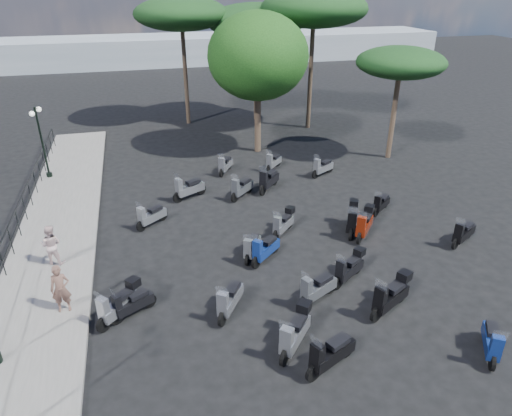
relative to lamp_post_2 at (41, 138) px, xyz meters
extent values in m
plane|color=black|center=(7.51, -10.86, -2.16)|extent=(120.00, 120.00, 0.00)
cube|color=#64625F|center=(1.01, -7.86, -2.09)|extent=(3.00, 30.00, 0.15)
cylinder|color=black|center=(-0.29, -8.75, -1.46)|extent=(0.04, 0.04, 1.10)
cylinder|color=black|center=(-0.29, -7.38, -1.46)|extent=(0.04, 0.04, 1.10)
cylinder|color=black|center=(-0.29, -6.01, -1.46)|extent=(0.04, 0.04, 1.10)
cylinder|color=black|center=(-0.29, -4.64, -1.46)|extent=(0.04, 0.04, 1.10)
cylinder|color=black|center=(-0.29, -3.28, -1.46)|extent=(0.04, 0.04, 1.10)
cylinder|color=black|center=(-0.29, -1.91, -1.46)|extent=(0.04, 0.04, 1.10)
cylinder|color=black|center=(-0.29, -0.54, -1.46)|extent=(0.04, 0.04, 1.10)
cylinder|color=black|center=(-0.29, 0.83, -1.46)|extent=(0.04, 0.04, 1.10)
cylinder|color=black|center=(-0.29, 2.20, -1.46)|extent=(0.04, 0.04, 1.10)
cylinder|color=black|center=(-0.29, 3.57, -1.46)|extent=(0.04, 0.04, 1.10)
cylinder|color=black|center=(-0.29, 4.94, -1.46)|extent=(0.04, 0.04, 1.10)
cube|color=black|center=(-0.29, -8.06, -0.93)|extent=(0.04, 26.00, 0.04)
cube|color=black|center=(-0.29, -8.06, -1.46)|extent=(0.04, 26.00, 0.04)
cylinder|color=black|center=(0.00, 0.00, -1.91)|extent=(0.28, 0.28, 0.21)
cylinder|color=black|center=(0.00, 0.00, -0.25)|extent=(0.10, 0.10, 3.53)
cylinder|color=black|center=(0.00, 0.00, 1.38)|extent=(0.22, 0.78, 0.04)
sphere|color=white|center=(0.09, 0.39, 1.30)|extent=(0.25, 0.25, 0.25)
sphere|color=white|center=(-0.09, -0.39, 1.30)|extent=(0.25, 0.25, 0.25)
imported|color=brown|center=(1.81, -11.16, -1.24)|extent=(0.57, 0.37, 1.55)
imported|color=#C5A7A7|center=(1.21, -8.38, -1.28)|extent=(0.83, 0.72, 1.47)
cylinder|color=black|center=(3.31, -12.02, -1.94)|extent=(0.43, 0.30, 0.45)
cylinder|color=black|center=(4.29, -11.48, -1.94)|extent=(0.43, 0.30, 0.45)
cube|color=black|center=(3.84, -11.73, -1.77)|extent=(1.21, 0.86, 0.32)
cube|color=black|center=(3.98, -11.65, -1.51)|extent=(0.62, 0.51, 0.13)
cube|color=black|center=(3.38, -11.99, -1.51)|extent=(0.31, 0.34, 0.65)
plane|color=white|center=(3.33, -12.02, -1.10)|extent=(0.24, 0.34, 0.34)
cylinder|color=black|center=(2.96, -12.24, -1.92)|extent=(0.43, 0.42, 0.50)
cylinder|color=black|center=(3.86, -11.39, -1.92)|extent=(0.43, 0.42, 0.50)
cube|color=#9A9DA4|center=(3.45, -11.78, -1.73)|extent=(1.22, 1.18, 0.35)
cube|color=black|center=(3.57, -11.66, -1.44)|extent=(0.66, 0.65, 0.14)
cube|color=#9A9DA4|center=(3.02, -12.18, -1.44)|extent=(0.38, 0.38, 0.72)
plane|color=white|center=(2.97, -12.23, -0.98)|extent=(0.33, 0.34, 0.38)
cube|color=black|center=(3.87, -11.37, -1.25)|extent=(0.48, 0.48, 0.27)
cylinder|color=black|center=(4.24, -6.59, -1.93)|extent=(0.42, 0.36, 0.46)
cylinder|color=black|center=(5.14, -5.87, -1.93)|extent=(0.42, 0.36, 0.46)
cube|color=gray|center=(4.73, -6.20, -1.76)|extent=(1.18, 1.03, 0.33)
cube|color=black|center=(4.86, -6.10, -1.49)|extent=(0.63, 0.58, 0.13)
cube|color=gray|center=(4.30, -6.54, -1.49)|extent=(0.34, 0.36, 0.67)
plane|color=white|center=(4.25, -6.57, -1.06)|extent=(0.28, 0.33, 0.36)
cylinder|color=black|center=(8.09, -15.48, -1.91)|extent=(0.51, 0.31, 0.51)
cylinder|color=black|center=(9.25, -14.95, -1.91)|extent=(0.51, 0.31, 0.51)
cube|color=black|center=(8.72, -15.19, -1.72)|extent=(1.41, 0.91, 0.36)
cube|color=black|center=(8.88, -15.11, -1.42)|extent=(0.71, 0.56, 0.15)
cube|color=black|center=(8.17, -15.44, -1.42)|extent=(0.35, 0.39, 0.74)
plane|color=white|center=(8.11, -15.47, -0.94)|extent=(0.24, 0.40, 0.40)
cylinder|color=black|center=(6.28, -12.87, -1.92)|extent=(0.36, 0.47, 0.49)
cylinder|color=black|center=(6.97, -11.85, -1.92)|extent=(0.36, 0.47, 0.49)
cube|color=#9A9DA4|center=(6.65, -12.32, -1.73)|extent=(1.03, 1.30, 0.35)
cube|color=black|center=(6.75, -12.17, -1.45)|extent=(0.60, 0.68, 0.14)
cube|color=#9A9DA4|center=(6.33, -12.80, -1.45)|extent=(0.38, 0.36, 0.72)
plane|color=white|center=(6.30, -12.85, -0.98)|extent=(0.37, 0.28, 0.38)
cylinder|color=black|center=(8.00, -10.29, -1.92)|extent=(0.43, 0.39, 0.48)
cylinder|color=black|center=(8.91, -9.50, -1.92)|extent=(0.43, 0.39, 0.48)
cube|color=navy|center=(8.49, -9.86, -1.74)|extent=(1.21, 1.12, 0.34)
cube|color=black|center=(8.62, -9.75, -1.46)|extent=(0.65, 0.62, 0.14)
cube|color=navy|center=(8.06, -10.24, -1.46)|extent=(0.37, 0.37, 0.70)
plane|color=white|center=(8.01, -10.28, -1.01)|extent=(0.31, 0.34, 0.37)
cylinder|color=black|center=(5.95, -4.35, -1.91)|extent=(0.50, 0.34, 0.51)
cylinder|color=black|center=(7.08, -3.74, -1.91)|extent=(0.50, 0.34, 0.51)
cube|color=#9A9DA4|center=(6.56, -4.02, -1.71)|extent=(1.40, 0.99, 0.36)
cube|color=black|center=(6.72, -3.93, -1.41)|extent=(0.72, 0.59, 0.15)
cube|color=#9A9DA4|center=(6.03, -4.31, -1.41)|extent=(0.36, 0.40, 0.75)
plane|color=white|center=(5.97, -4.34, -0.93)|extent=(0.27, 0.40, 0.40)
cylinder|color=black|center=(8.42, -1.94, -1.94)|extent=(0.33, 0.44, 0.46)
cylinder|color=black|center=(9.03, -0.98, -1.94)|extent=(0.33, 0.44, 0.46)
cube|color=#9A9DA4|center=(8.75, -1.42, -1.77)|extent=(0.94, 1.21, 0.32)
cube|color=black|center=(8.83, -1.29, -1.50)|extent=(0.55, 0.63, 0.13)
cube|color=#9A9DA4|center=(8.46, -1.88, -1.50)|extent=(0.35, 0.33, 0.66)
plane|color=white|center=(8.43, -1.93, -1.07)|extent=(0.34, 0.26, 0.35)
cylinder|color=black|center=(7.56, -14.79, -1.90)|extent=(0.42, 0.46, 0.52)
cylinder|color=black|center=(8.42, -13.82, -1.90)|extent=(0.42, 0.46, 0.52)
cube|color=gray|center=(8.02, -14.26, -1.71)|extent=(1.20, 1.29, 0.37)
cube|color=black|center=(8.14, -14.12, -1.41)|extent=(0.67, 0.70, 0.15)
cube|color=gray|center=(7.62, -14.72, -1.41)|extent=(0.40, 0.39, 0.76)
plane|color=white|center=(7.57, -14.77, -0.92)|extent=(0.36, 0.34, 0.40)
cube|color=black|center=(8.43, -13.80, -1.21)|extent=(0.50, 0.50, 0.28)
cylinder|color=black|center=(8.82, -12.83, -1.92)|extent=(0.49, 0.31, 0.49)
cylinder|color=black|center=(9.92, -12.27, -1.92)|extent=(0.49, 0.31, 0.49)
cube|color=#4B4E52|center=(9.42, -12.53, -1.73)|extent=(1.35, 0.91, 0.35)
cube|color=black|center=(9.57, -12.45, -1.44)|extent=(0.69, 0.55, 0.14)
cube|color=#4B4E52|center=(8.89, -12.79, -1.44)|extent=(0.34, 0.38, 0.72)
plane|color=white|center=(8.84, -12.82, -0.98)|extent=(0.25, 0.39, 0.38)
cylinder|color=black|center=(7.75, -10.02, -1.94)|extent=(0.31, 0.43, 0.45)
cylinder|color=black|center=(8.33, -9.07, -1.94)|extent=(0.31, 0.43, 0.45)
cube|color=gray|center=(8.06, -9.50, -1.77)|extent=(0.89, 1.20, 0.32)
cube|color=black|center=(8.15, -9.37, -1.51)|extent=(0.53, 0.62, 0.13)
cube|color=gray|center=(7.79, -9.96, -1.51)|extent=(0.34, 0.32, 0.65)
plane|color=white|center=(7.76, -10.00, -1.10)|extent=(0.34, 0.24, 0.34)
cylinder|color=black|center=(8.42, -4.97, -1.92)|extent=(0.42, 0.41, 0.49)
cylinder|color=black|center=(9.30, -4.13, -1.92)|extent=(0.42, 0.41, 0.49)
cube|color=#4B4E52|center=(8.90, -4.52, -1.74)|extent=(1.20, 1.16, 0.34)
cube|color=black|center=(9.02, -4.40, -1.45)|extent=(0.65, 0.64, 0.14)
cube|color=#4B4E52|center=(8.48, -4.91, -1.45)|extent=(0.37, 0.37, 0.71)
plane|color=white|center=(8.43, -4.96, -1.00)|extent=(0.32, 0.34, 0.38)
cylinder|color=black|center=(9.85, -4.59, -1.90)|extent=(0.44, 0.47, 0.53)
cylinder|color=black|center=(10.73, -3.60, -1.90)|extent=(0.44, 0.47, 0.53)
cube|color=black|center=(10.32, -4.06, -1.70)|extent=(1.24, 1.32, 0.37)
cube|color=black|center=(10.45, -3.92, -1.39)|extent=(0.69, 0.71, 0.15)
cube|color=black|center=(9.90, -4.52, -1.39)|extent=(0.41, 0.40, 0.77)
plane|color=white|center=(9.86, -4.57, -0.90)|extent=(0.37, 0.34, 0.41)
cylinder|color=black|center=(10.69, -13.88, -1.90)|extent=(0.52, 0.34, 0.53)
cylinder|color=black|center=(11.86, -13.26, -1.90)|extent=(0.52, 0.34, 0.53)
cube|color=black|center=(11.33, -13.54, -1.70)|extent=(1.44, 1.00, 0.38)
cube|color=black|center=(11.49, -13.46, -1.39)|extent=(0.74, 0.60, 0.15)
cube|color=black|center=(10.77, -13.84, -1.39)|extent=(0.37, 0.41, 0.77)
plane|color=white|center=(10.71, -13.87, -0.89)|extent=(0.27, 0.41, 0.41)
cube|color=black|center=(11.88, -13.25, -1.19)|extent=(0.50, 0.49, 0.29)
cylinder|color=black|center=(10.28, -12.12, -1.93)|extent=(0.45, 0.33, 0.47)
cylinder|color=black|center=(11.26, -11.49, -1.93)|extent=(0.45, 0.33, 0.47)
cube|color=black|center=(10.81, -11.78, -1.76)|extent=(1.24, 0.96, 0.33)
cube|color=black|center=(10.95, -11.69, -1.48)|extent=(0.65, 0.56, 0.14)
cube|color=black|center=(10.34, -12.08, -1.48)|extent=(0.34, 0.36, 0.68)
plane|color=white|center=(10.29, -12.11, -1.05)|extent=(0.26, 0.35, 0.36)
cube|color=black|center=(11.28, -11.48, -1.31)|extent=(0.45, 0.44, 0.25)
cylinder|color=black|center=(12.22, -9.73, -1.91)|extent=(0.41, 0.45, 0.50)
cylinder|color=black|center=(13.04, -8.78, -1.91)|extent=(0.41, 0.45, 0.50)
cube|color=maroon|center=(12.66, -9.21, -1.72)|extent=(1.16, 1.26, 0.36)
cube|color=black|center=(12.78, -9.08, -1.43)|extent=(0.65, 0.68, 0.15)
cube|color=maroon|center=(12.27, -9.66, -1.43)|extent=(0.39, 0.38, 0.73)
plane|color=white|center=(12.23, -9.71, -0.96)|extent=(0.35, 0.32, 0.39)
cube|color=black|center=(13.06, -8.76, -1.24)|extent=(0.49, 0.49, 0.27)
cylinder|color=black|center=(9.23, -8.65, -1.94)|extent=(0.38, 0.37, 0.44)
cylinder|color=black|center=(10.03, -7.88, -1.94)|extent=(0.38, 0.37, 0.44)
cube|color=#9A9DA4|center=(9.67, -8.23, -1.78)|extent=(1.08, 1.05, 0.31)
cube|color=black|center=(9.78, -8.12, -1.52)|extent=(0.59, 0.58, 0.13)
cube|color=#9A9DA4|center=(9.29, -8.60, -1.52)|extent=(0.34, 0.34, 0.64)
plane|color=white|center=(9.25, -8.63, -1.11)|extent=(0.29, 0.30, 0.34)
cube|color=black|center=(10.04, -7.87, -1.35)|extent=(0.43, 0.43, 0.24)
cylinder|color=black|center=(10.90, -2.03, -1.94)|extent=(0.37, 0.39, 0.45)
cylinder|color=black|center=(11.66, -1.22, -1.94)|extent=(0.37, 0.39, 0.45)
cube|color=gray|center=(11.31, -1.59, -1.77)|extent=(1.06, 1.10, 0.32)
cube|color=black|center=(11.42, -1.48, -1.51)|extent=(0.59, 0.60, 0.13)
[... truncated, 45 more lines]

